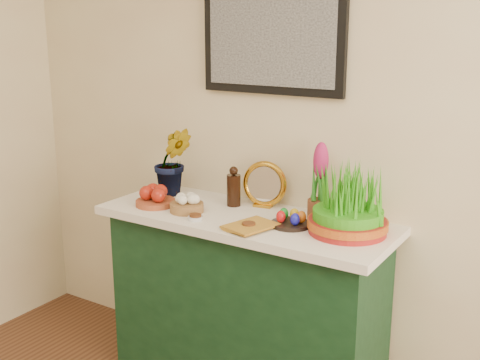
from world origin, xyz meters
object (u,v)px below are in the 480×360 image
Objects in this scene: sideboard at (246,306)px; mirror at (265,185)px; hyacinth_green at (173,150)px; book at (238,221)px; wheatgrass_sabzeh at (348,205)px.

sideboard is 5.68× the size of mirror.
mirror is at bearing -32.96° from hyacinth_green.
wheatgrass_sabzeh reaches higher than book.
book reaches higher than sideboard.
sideboard is 0.50m from book.
wheatgrass_sabzeh is (0.49, -0.15, 0.01)m from mirror.
sideboard is at bearing -177.17° from wheatgrass_sabzeh.
book is at bearing -72.63° from sideboard.
hyacinth_green is 1.37× the size of wheatgrass_sabzeh.
mirror is at bearing 89.63° from sideboard.
mirror is (0.00, 0.17, 0.57)m from sideboard.
wheatgrass_sabzeh is (0.49, 0.02, 0.59)m from sideboard.
sideboard is at bearing 122.95° from book.
hyacinth_green reaches higher than sideboard.
wheatgrass_sabzeh reaches higher than sideboard.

